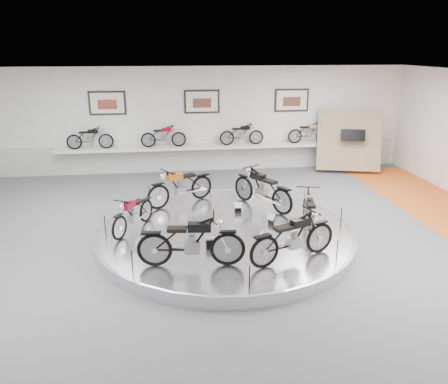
{
  "coord_description": "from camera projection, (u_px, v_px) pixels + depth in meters",
  "views": [
    {
      "loc": [
        -1.36,
        -9.76,
        4.64
      ],
      "look_at": [
        0.01,
        0.6,
        1.18
      ],
      "focal_mm": 35.0,
      "sensor_mm": 36.0,
      "label": 1
    }
  ],
  "objects": [
    {
      "name": "display_panel",
      "position": [
        349.0,
        140.0,
        16.85
      ],
      "size": [
        2.56,
        1.52,
        2.3
      ],
      "primitive_type": "cube",
      "rotation": [
        -0.35,
        0.0,
        -0.26
      ],
      "color": "#968762",
      "rests_on": "floor"
    },
    {
      "name": "platform_rim",
      "position": [
        225.0,
        230.0,
        11.01
      ],
      "size": [
        6.4,
        6.4,
        0.1
      ],
      "primitive_type": "torus",
      "color": "#B2B2BA",
      "rests_on": "display_platform"
    },
    {
      "name": "shelf_bike_c",
      "position": [
        242.0,
        135.0,
        16.86
      ],
      "size": [
        1.22,
        0.43,
        0.73
      ],
      "primitive_type": null,
      "color": "black",
      "rests_on": "shelf"
    },
    {
      "name": "poster_left",
      "position": [
        107.0,
        103.0,
        16.07
      ],
      "size": [
        1.35,
        0.06,
        0.88
      ],
      "primitive_type": "cube",
      "color": "silver",
      "rests_on": "wall_back"
    },
    {
      "name": "bike_d",
      "position": [
        191.0,
        241.0,
        8.96
      ],
      "size": [
        1.97,
        0.87,
        1.12
      ],
      "primitive_type": null,
      "rotation": [
        0.0,
        0.0,
        6.18
      ],
      "color": "black",
      "rests_on": "display_platform"
    },
    {
      "name": "bike_a",
      "position": [
        262.0,
        188.0,
        12.32
      ],
      "size": [
        1.61,
        1.97,
        1.13
      ],
      "primitive_type": null,
      "rotation": [
        0.0,
        0.0,
        2.15
      ],
      "color": "black",
      "rests_on": "display_platform"
    },
    {
      "name": "bike_f",
      "position": [
        309.0,
        211.0,
        10.82
      ],
      "size": [
        0.93,
        1.79,
        1.0
      ],
      "primitive_type": null,
      "rotation": [
        0.0,
        0.0,
        7.65
      ],
      "color": "#B6B5BA",
      "rests_on": "display_platform"
    },
    {
      "name": "shelf_bike_b",
      "position": [
        163.0,
        137.0,
        16.48
      ],
      "size": [
        1.22,
        0.43,
        0.73
      ],
      "primitive_type": null,
      "color": "maroon",
      "rests_on": "shelf"
    },
    {
      "name": "poster_center",
      "position": [
        202.0,
        102.0,
        16.51
      ],
      "size": [
        1.35,
        0.06,
        0.88
      ],
      "primitive_type": "cube",
      "color": "silver",
      "rests_on": "wall_back"
    },
    {
      "name": "floor",
      "position": [
        227.0,
        245.0,
        10.81
      ],
      "size": [
        16.0,
        16.0,
        0.0
      ],
      "primitive_type": "plane",
      "color": "#545456",
      "rests_on": "ground"
    },
    {
      "name": "wall_back",
      "position": [
        202.0,
        120.0,
        16.77
      ],
      "size": [
        16.0,
        0.0,
        16.0
      ],
      "primitive_type": "plane",
      "rotation": [
        1.57,
        0.0,
        0.0
      ],
      "color": "white",
      "rests_on": "floor"
    },
    {
      "name": "shelf",
      "position": [
        203.0,
        147.0,
        16.8
      ],
      "size": [
        11.0,
        0.55,
        0.1
      ],
      "primitive_type": "cube",
      "color": "silver",
      "rests_on": "wall_back"
    },
    {
      "name": "dado_band",
      "position": [
        203.0,
        157.0,
        17.2
      ],
      "size": [
        15.68,
        0.04,
        1.1
      ],
      "primitive_type": "cube",
      "color": "#BCBCBA",
      "rests_on": "floor"
    },
    {
      "name": "ceiling",
      "position": [
        227.0,
        78.0,
        9.55
      ],
      "size": [
        16.0,
        16.0,
        0.0
      ],
      "primitive_type": "plane",
      "rotation": [
        3.14,
        0.0,
        0.0
      ],
      "color": "white",
      "rests_on": "wall_back"
    },
    {
      "name": "display_platform",
      "position": [
        225.0,
        234.0,
        11.04
      ],
      "size": [
        6.4,
        6.4,
        0.3
      ],
      "primitive_type": "cylinder",
      "color": "silver",
      "rests_on": "floor"
    },
    {
      "name": "bike_c",
      "position": [
        133.0,
        213.0,
        10.78
      ],
      "size": [
        1.21,
        1.61,
        0.91
      ],
      "primitive_type": null,
      "rotation": [
        0.0,
        0.0,
        4.22
      ],
      "color": "maroon",
      "rests_on": "display_platform"
    },
    {
      "name": "bike_e",
      "position": [
        293.0,
        237.0,
        9.21
      ],
      "size": [
        1.94,
        1.26,
        1.08
      ],
      "primitive_type": null,
      "rotation": [
        0.0,
        0.0,
        6.65
      ],
      "color": "black",
      "rests_on": "display_platform"
    },
    {
      "name": "shelf_bike_d",
      "position": [
        309.0,
        134.0,
        17.19
      ],
      "size": [
        1.22,
        0.43,
        0.73
      ],
      "primitive_type": null,
      "color": "#B6B5BA",
      "rests_on": "shelf"
    },
    {
      "name": "poster_right",
      "position": [
        292.0,
        100.0,
        16.94
      ],
      "size": [
        1.35,
        0.06,
        0.88
      ],
      "primitive_type": "cube",
      "color": "silver",
      "rests_on": "wall_back"
    },
    {
      "name": "shelf_bike_a",
      "position": [
        90.0,
        139.0,
        16.15
      ],
      "size": [
        1.22,
        0.43,
        0.73
      ],
      "primitive_type": null,
      "color": "black",
      "rests_on": "shelf"
    },
    {
      "name": "bike_b",
      "position": [
        180.0,
        186.0,
        12.59
      ],
      "size": [
        1.93,
        1.5,
        1.09
      ],
      "primitive_type": null,
      "rotation": [
        0.0,
        0.0,
        3.67
      ],
      "color": "#BA5B10",
      "rests_on": "display_platform"
    }
  ]
}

